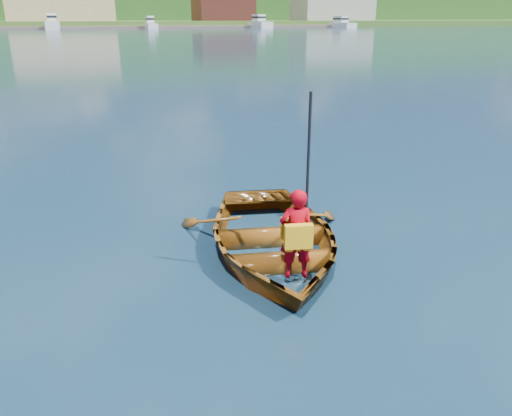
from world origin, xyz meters
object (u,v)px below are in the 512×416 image
(marina_yachts, at_px, (107,24))
(rowboat, at_px, (272,238))
(child_paddler, at_px, (297,233))
(dock, at_px, (78,28))

(marina_yachts, bearing_deg, rowboat, -92.19)
(rowboat, relative_size, child_paddler, 1.81)
(child_paddler, bearing_deg, marina_yachts, 87.81)
(rowboat, xyz_separation_m, dock, (-2.14, 148.40, 0.17))
(dock, xyz_separation_m, marina_yachts, (7.64, -4.67, 0.98))
(rowboat, height_order, dock, dock)
(child_paddler, distance_m, marina_yachts, 144.74)
(dock, height_order, marina_yachts, marina_yachts)
(dock, bearing_deg, child_paddler, -89.19)
(dock, distance_m, marina_yachts, 9.01)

